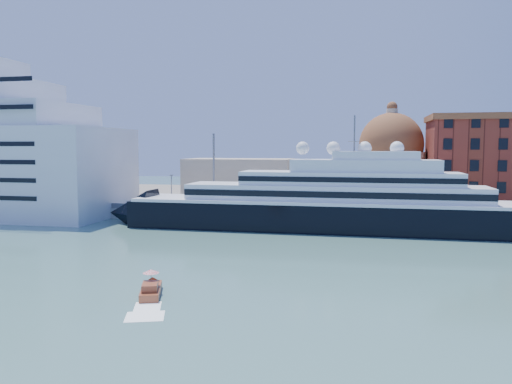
# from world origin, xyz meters

# --- Properties ---
(ground) EXTENTS (400.00, 400.00, 0.00)m
(ground) POSITION_xyz_m (0.00, 0.00, 0.00)
(ground) COLOR #3D6A67
(ground) RESTS_ON ground
(quay) EXTENTS (180.00, 10.00, 2.50)m
(quay) POSITION_xyz_m (0.00, 34.00, 1.25)
(quay) COLOR gray
(quay) RESTS_ON ground
(land) EXTENTS (260.00, 72.00, 2.00)m
(land) POSITION_xyz_m (0.00, 75.00, 1.00)
(land) COLOR slate
(land) RESTS_ON ground
(quay_fence) EXTENTS (180.00, 0.10, 1.20)m
(quay_fence) POSITION_xyz_m (0.00, 29.50, 3.10)
(quay_fence) COLOR slate
(quay_fence) RESTS_ON quay
(superyacht) EXTENTS (92.71, 12.85, 27.71)m
(superyacht) POSITION_xyz_m (4.10, 23.00, 4.78)
(superyacht) COLOR black
(superyacht) RESTS_ON ground
(service_barge) EXTENTS (13.89, 7.88, 2.97)m
(service_barge) POSITION_xyz_m (-55.00, 21.39, 0.85)
(service_barge) COLOR white
(service_barge) RESTS_ON ground
(water_taxi) EXTENTS (4.19, 6.83, 3.08)m
(water_taxi) POSITION_xyz_m (-9.01, -28.00, 0.74)
(water_taxi) COLOR brown
(water_taxi) RESTS_ON ground
(church) EXTENTS (66.00, 18.00, 25.50)m
(church) POSITION_xyz_m (6.39, 57.72, 10.91)
(church) COLOR beige
(church) RESTS_ON land
(lamp_posts) EXTENTS (120.80, 2.40, 18.00)m
(lamp_posts) POSITION_xyz_m (-12.67, 32.27, 9.84)
(lamp_posts) COLOR slate
(lamp_posts) RESTS_ON quay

